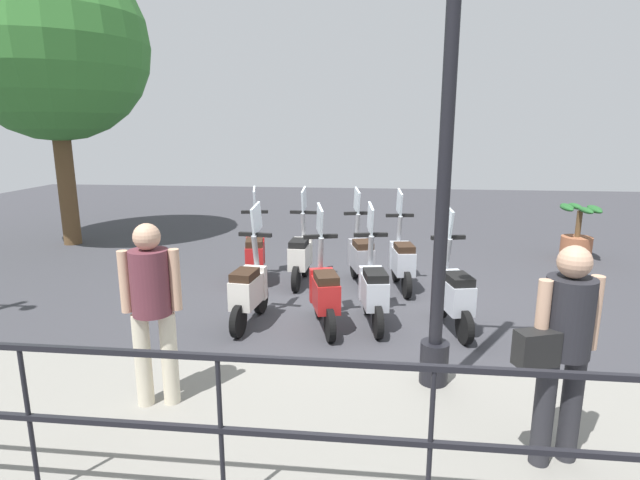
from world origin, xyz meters
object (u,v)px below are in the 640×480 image
(pedestrian_distant, at_px, (152,301))
(tree_large, at_px, (51,45))
(potted_palm, at_px, (577,237))
(scooter_near_2, at_px, (324,292))
(scooter_far_1, at_px, (361,256))
(scooter_far_3, at_px, (255,254))
(lamp_post_near, at_px, (444,171))
(scooter_near_1, at_px, (373,289))
(scooter_near_0, at_px, (453,293))
(scooter_far_0, at_px, (402,260))
(pedestrian_with_bag, at_px, (563,341))
(scooter_far_2, at_px, (301,255))
(scooter_near_3, at_px, (249,289))

(pedestrian_distant, distance_m, tree_large, 8.36)
(potted_palm, distance_m, scooter_near_2, 5.89)
(scooter_far_1, height_order, scooter_far_3, same)
(lamp_post_near, relative_size, scooter_near_1, 2.89)
(scooter_near_0, height_order, scooter_near_2, same)
(pedestrian_distant, xyz_separation_m, scooter_far_0, (3.83, -2.27, -0.60))
(potted_palm, relative_size, scooter_far_1, 0.69)
(scooter_near_1, relative_size, scooter_near_2, 1.00)
(lamp_post_near, height_order, pedestrian_distant, lamp_post_near)
(tree_large, bearing_deg, scooter_far_3, -116.57)
(pedestrian_with_bag, relative_size, scooter_far_3, 1.03)
(scooter_near_2, distance_m, scooter_far_0, 1.97)
(scooter_near_1, distance_m, scooter_far_1, 1.65)
(pedestrian_with_bag, xyz_separation_m, pedestrian_distant, (0.44, 3.12, 0.00))
(lamp_post_near, height_order, scooter_far_2, lamp_post_near)
(scooter_near_3, bearing_deg, scooter_near_0, -81.40)
(scooter_near_3, height_order, scooter_far_1, same)
(scooter_near_1, bearing_deg, scooter_near_3, 85.87)
(scooter_near_3, distance_m, scooter_far_2, 1.82)
(lamp_post_near, height_order, scooter_near_3, lamp_post_near)
(pedestrian_with_bag, bearing_deg, scooter_near_1, 5.78)
(potted_palm, bearing_deg, scooter_far_0, 122.50)
(scooter_far_2, bearing_deg, pedestrian_with_bag, -148.60)
(scooter_far_2, relative_size, scooter_far_3, 1.00)
(scooter_near_3, bearing_deg, potted_palm, -48.41)
(pedestrian_distant, bearing_deg, scooter_near_3, 159.08)
(lamp_post_near, xyz_separation_m, pedestrian_with_bag, (-1.06, -0.71, -1.05))
(scooter_near_3, bearing_deg, scooter_far_3, 17.45)
(scooter_near_2, height_order, scooter_far_2, same)
(potted_palm, height_order, scooter_near_1, scooter_near_1)
(tree_large, distance_m, scooter_far_0, 8.21)
(scooter_near_0, height_order, scooter_far_1, same)
(pedestrian_distant, bearing_deg, tree_large, -156.87)
(scooter_near_2, bearing_deg, scooter_near_3, 73.58)
(scooter_near_1, xyz_separation_m, scooter_far_0, (1.50, -0.44, 0.00))
(tree_large, distance_m, potted_palm, 11.02)
(potted_palm, height_order, scooter_far_0, scooter_far_0)
(scooter_far_0, bearing_deg, tree_large, 62.35)
(pedestrian_with_bag, height_order, scooter_near_3, pedestrian_with_bag)
(scooter_far_0, bearing_deg, pedestrian_distant, 140.61)
(pedestrian_with_bag, xyz_separation_m, scooter_far_0, (4.26, 0.85, -0.60))
(scooter_near_1, bearing_deg, tree_large, 49.53)
(scooter_far_0, bearing_deg, potted_palm, -66.22)
(pedestrian_with_bag, distance_m, scooter_far_1, 4.68)
(pedestrian_distant, xyz_separation_m, scooter_far_2, (3.95, -0.66, -0.60))
(pedestrian_distant, xyz_separation_m, scooter_near_2, (2.16, -1.22, -0.60))
(lamp_post_near, distance_m, scooter_near_1, 2.43)
(pedestrian_distant, relative_size, scooter_near_0, 1.03)
(potted_palm, xyz_separation_m, scooter_near_1, (-3.68, 3.85, 0.04))
(pedestrian_distant, bearing_deg, scooter_near_2, 136.43)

